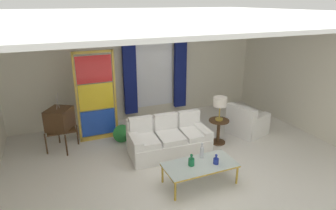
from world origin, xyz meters
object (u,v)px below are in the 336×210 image
(couch_white_long, at_px, (168,139))
(bottle_crystal_tall, at_px, (216,160))
(round_side_table, at_px, (218,129))
(table_lamp_brass, at_px, (220,103))
(vintage_tv, at_px, (60,120))
(peacock_figurine, at_px, (123,135))
(stained_glass_divider, at_px, (96,99))
(bottle_blue_decanter, at_px, (191,161))
(armchair_white, at_px, (246,123))
(coffee_table, at_px, (200,166))
(bottle_amber_squat, at_px, (202,152))

(couch_white_long, xyz_separation_m, bottle_crystal_tall, (0.34, -1.48, 0.17))
(round_side_table, relative_size, table_lamp_brass, 1.04)
(bottle_crystal_tall, bearing_deg, vintage_tv, 134.95)
(bottle_crystal_tall, xyz_separation_m, peacock_figurine, (-1.17, 2.29, -0.26))
(stained_glass_divider, height_order, table_lamp_brass, stained_glass_divider)
(stained_glass_divider, bearing_deg, bottle_blue_decanter, -65.38)
(armchair_white, bearing_deg, coffee_table, -145.92)
(bottle_crystal_tall, bearing_deg, bottle_amber_squat, 112.73)
(coffee_table, distance_m, round_side_table, 1.79)
(bottle_blue_decanter, height_order, stained_glass_divider, stained_glass_divider)
(bottle_crystal_tall, xyz_separation_m, table_lamp_brass, (0.95, 1.41, 0.55))
(couch_white_long, distance_m, table_lamp_brass, 1.48)
(bottle_crystal_tall, relative_size, armchair_white, 0.20)
(bottle_amber_squat, bearing_deg, coffee_table, -125.62)
(coffee_table, distance_m, table_lamp_brass, 1.90)
(bottle_blue_decanter, relative_size, armchair_white, 0.23)
(armchair_white, height_order, round_side_table, armchair_white)
(armchair_white, distance_m, peacock_figurine, 3.15)
(coffee_table, relative_size, vintage_tv, 1.00)
(armchair_white, bearing_deg, round_side_table, -170.14)
(bottle_blue_decanter, relative_size, stained_glass_divider, 0.11)
(stained_glass_divider, bearing_deg, armchair_white, -18.47)
(vintage_tv, bearing_deg, round_side_table, -17.99)
(bottle_crystal_tall, distance_m, peacock_figurine, 2.58)
(couch_white_long, distance_m, coffee_table, 1.37)
(armchair_white, bearing_deg, bottle_amber_squat, -147.99)
(coffee_table, xyz_separation_m, bottle_blue_decanter, (-0.17, 0.02, 0.12))
(armchair_white, relative_size, stained_glass_divider, 0.46)
(bottle_blue_decanter, distance_m, bottle_amber_squat, 0.37)
(coffee_table, xyz_separation_m, round_side_table, (1.22, 1.30, -0.02))
(bottle_crystal_tall, height_order, peacock_figurine, bottle_crystal_tall)
(bottle_blue_decanter, height_order, bottle_crystal_tall, bottle_blue_decanter)
(bottle_crystal_tall, xyz_separation_m, round_side_table, (0.95, 1.41, -0.12))
(table_lamp_brass, bearing_deg, coffee_table, -133.24)
(armchair_white, height_order, table_lamp_brass, table_lamp_brass)
(couch_white_long, relative_size, vintage_tv, 1.35)
(bottle_crystal_tall, bearing_deg, couch_white_long, 103.06)
(bottle_crystal_tall, relative_size, bottle_amber_squat, 0.64)
(coffee_table, relative_size, bottle_crystal_tall, 6.70)
(stained_glass_divider, bearing_deg, peacock_figurine, -44.07)
(coffee_table, bearing_deg, stained_glass_divider, 117.45)
(bottle_blue_decanter, xyz_separation_m, vintage_tv, (-2.09, 2.41, 0.24))
(coffee_table, xyz_separation_m, bottle_crystal_tall, (0.27, -0.11, 0.10))
(vintage_tv, relative_size, armchair_white, 1.32)
(round_side_table, bearing_deg, bottle_crystal_tall, -123.99)
(armchair_white, bearing_deg, bottle_crystal_tall, -140.27)
(table_lamp_brass, bearing_deg, vintage_tv, 162.01)
(bottle_crystal_tall, height_order, stained_glass_divider, stained_glass_divider)
(stained_glass_divider, xyz_separation_m, round_side_table, (2.60, -1.35, -0.70))
(couch_white_long, xyz_separation_m, bottle_blue_decanter, (-0.10, -1.35, 0.19))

